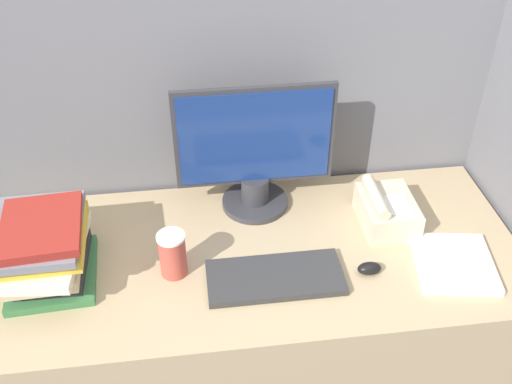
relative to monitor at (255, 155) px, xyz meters
The scene contains 9 objects.
cubicle_panel_rear 0.26m from the monitor, 105.46° to the left, with size 1.95×0.04×1.48m.
desk 0.61m from the monitor, 100.81° to the right, with size 1.55×0.67×0.76m.
monitor is the anchor object (origin of this frame).
keyboard 0.38m from the monitor, 88.11° to the right, with size 0.37×0.16×0.02m.
mouse 0.47m from the monitor, 51.68° to the right, with size 0.07×0.04×0.03m.
coffee_cup 0.39m from the monitor, 133.64° to the right, with size 0.08×0.08×0.13m.
book_stack 0.64m from the monitor, 157.76° to the right, with size 0.25×0.32×0.19m.
desk_telephone 0.43m from the monitor, 20.65° to the right, with size 0.15×0.20×0.12m.
paper_pile 0.64m from the monitor, 34.19° to the right, with size 0.24×0.26×0.02m.
Camera 1 is at (-0.15, -0.91, 1.93)m, focal length 42.00 mm.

